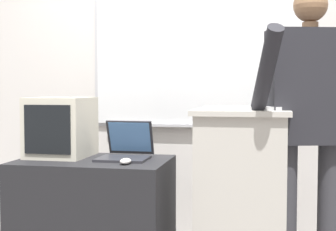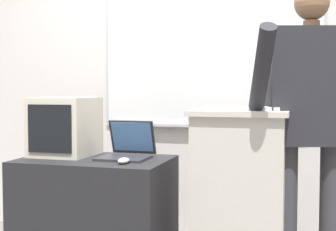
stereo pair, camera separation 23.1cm
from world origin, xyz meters
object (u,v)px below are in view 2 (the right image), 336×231
at_px(wireless_keyboard, 241,108).
at_px(crt_monitor, 65,126).
at_px(laptop, 128,148).
at_px(computer_mouse_by_laptop, 124,161).
at_px(side_desk, 96,219).
at_px(person_presenter, 310,117).
at_px(lectern_podium, 240,200).

height_order(wireless_keyboard, crt_monitor, crt_monitor).
height_order(laptop, computer_mouse_by_laptop, laptop).
height_order(side_desk, computer_mouse_by_laptop, computer_mouse_by_laptop).
bearing_deg(person_presenter, laptop, 165.54).
xyz_separation_m(person_presenter, laptop, (-1.08, -0.02, -0.21)).
xyz_separation_m(side_desk, person_presenter, (1.26, 0.11, 0.65)).
height_order(side_desk, person_presenter, person_presenter).
xyz_separation_m(laptop, crt_monitor, (-0.42, -0.01, 0.13)).
bearing_deg(lectern_podium, side_desk, -174.76).
height_order(computer_mouse_by_laptop, crt_monitor, crt_monitor).
relative_size(computer_mouse_by_laptop, crt_monitor, 0.26).
bearing_deg(person_presenter, side_desk, 169.29).
relative_size(wireless_keyboard, computer_mouse_by_laptop, 4.29).
relative_size(lectern_podium, side_desk, 1.17).
bearing_deg(person_presenter, crt_monitor, 165.51).
xyz_separation_m(lectern_podium, laptop, (-0.70, 0.01, 0.28)).
bearing_deg(wireless_keyboard, computer_mouse_by_laptop, -166.44).
xyz_separation_m(lectern_podium, crt_monitor, (-1.12, -0.00, 0.41)).
bearing_deg(person_presenter, computer_mouse_by_laptop, 178.02).
distance_m(wireless_keyboard, computer_mouse_by_laptop, 0.73).
distance_m(lectern_podium, computer_mouse_by_laptop, 0.71).
bearing_deg(side_desk, computer_mouse_by_laptop, -29.72).
height_order(lectern_podium, laptop, lectern_podium).
relative_size(side_desk, person_presenter, 0.52).
bearing_deg(laptop, computer_mouse_by_laptop, -74.51).
xyz_separation_m(laptop, wireless_keyboard, (0.71, -0.07, 0.26)).
relative_size(laptop, wireless_keyboard, 0.75).
height_order(lectern_podium, person_presenter, person_presenter).
height_order(side_desk, wireless_keyboard, wireless_keyboard).
bearing_deg(side_desk, crt_monitor, 162.15).
relative_size(lectern_podium, person_presenter, 0.61).
bearing_deg(side_desk, wireless_keyboard, 1.11).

